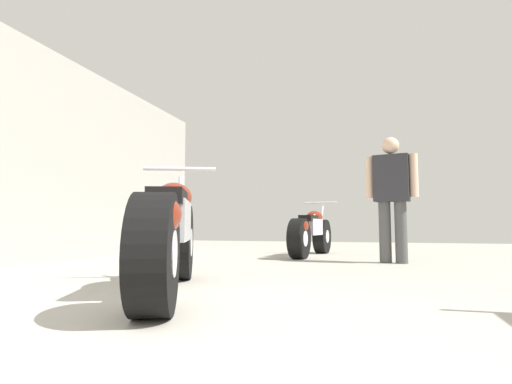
% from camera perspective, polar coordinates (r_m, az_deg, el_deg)
% --- Properties ---
extents(ground_plane, '(15.78, 15.78, 0.00)m').
position_cam_1_polar(ground_plane, '(4.13, 6.35, -11.26)').
color(ground_plane, '#A8A399').
extents(garage_partition_left, '(0.08, 7.23, 2.69)m').
position_cam_1_polar(garage_partition_left, '(5.70, -27.26, 4.61)').
color(garage_partition_left, '#A3A099').
rests_on(garage_partition_left, ground_plane).
extents(motorcycle_maroon_cruiser, '(1.02, 1.99, 0.97)m').
position_cam_1_polar(motorcycle_maroon_cruiser, '(2.77, -12.31, -5.87)').
color(motorcycle_maroon_cruiser, black).
rests_on(motorcycle_maroon_cruiser, ground_plane).
extents(motorcycle_black_naked, '(0.57, 1.87, 0.87)m').
position_cam_1_polar(motorcycle_black_naked, '(6.24, 7.86, -5.74)').
color(motorcycle_black_naked, black).
rests_on(motorcycle_black_naked, ground_plane).
extents(mechanic_in_blue, '(0.64, 0.30, 1.59)m').
position_cam_1_polar(mechanic_in_blue, '(5.31, 18.89, 0.12)').
color(mechanic_in_blue, '#4C4C4C').
rests_on(mechanic_in_blue, ground_plane).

